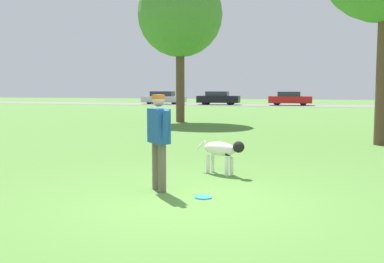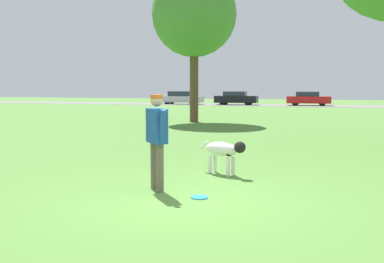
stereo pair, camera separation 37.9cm
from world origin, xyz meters
name	(u,v)px [view 1 (the left image)]	position (x,y,z in m)	size (l,w,h in m)	color
ground_plane	(190,201)	(0.00, 0.00, 0.00)	(120.00, 120.00, 0.00)	#4C7A33
far_road_strip	(300,106)	(0.00, 37.00, 0.01)	(120.00, 6.00, 0.01)	slate
person	(159,134)	(-0.67, 0.49, 0.93)	(0.56, 0.61, 1.57)	#665B4C
dog	(222,150)	(0.03, 2.14, 0.47)	(1.08, 0.62, 0.68)	silver
frisbee	(203,197)	(0.14, 0.23, 0.01)	(0.26, 0.26, 0.02)	#268CE5
tree_far_left	(180,15)	(-4.77, 14.69, 5.16)	(4.08, 4.08, 7.23)	brown
parked_car_silver	(163,98)	(-13.67, 37.23, 0.64)	(4.45, 1.86, 1.31)	#B7B7BC
parked_car_black	(218,98)	(-7.87, 37.00, 0.66)	(4.19, 1.86, 1.32)	black
parked_car_red	(290,99)	(-0.96, 37.26, 0.66)	(4.08, 1.86, 1.31)	red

